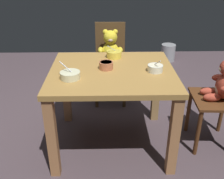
# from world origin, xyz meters

# --- Properties ---
(ground_plane) EXTENTS (5.20, 5.20, 0.04)m
(ground_plane) POSITION_xyz_m (0.00, 0.00, -0.02)
(ground_plane) COLOR #4A3C42
(dining_table) EXTENTS (1.02, 0.89, 0.73)m
(dining_table) POSITION_xyz_m (0.00, 0.00, 0.61)
(dining_table) COLOR olive
(dining_table) RESTS_ON ground_plane
(teddy_chair_far_center) EXTENTS (0.38, 0.42, 0.89)m
(teddy_chair_far_center) POSITION_xyz_m (-0.00, 0.89, 0.57)
(teddy_chair_far_center) COLOR #4F371F
(teddy_chair_far_center) RESTS_ON ground_plane
(teddy_chair_near_right) EXTENTS (0.40, 0.44, 0.94)m
(teddy_chair_near_right) POSITION_xyz_m (0.95, -0.02, 0.57)
(teddy_chair_near_right) COLOR #4E2C15
(teddy_chair_near_right) RESTS_ON ground_plane
(porridge_bowl_terracotta_center) EXTENTS (0.12, 0.12, 0.06)m
(porridge_bowl_terracotta_center) POSITION_xyz_m (-0.05, 0.02, 0.77)
(porridge_bowl_terracotta_center) COLOR #B66947
(porridge_bowl_terracotta_center) RESTS_ON dining_table
(porridge_bowl_cream_near_left) EXTENTS (0.16, 0.15, 0.13)m
(porridge_bowl_cream_near_left) POSITION_xyz_m (-0.32, -0.16, 0.76)
(porridge_bowl_cream_near_left) COLOR beige
(porridge_bowl_cream_near_left) RESTS_ON dining_table
(porridge_bowl_yellow_far_center) EXTENTS (0.14, 0.14, 0.13)m
(porridge_bowl_yellow_far_center) POSITION_xyz_m (0.02, 0.30, 0.77)
(porridge_bowl_yellow_far_center) COLOR yellow
(porridge_bowl_yellow_far_center) RESTS_ON dining_table
(porridge_bowl_white_near_right) EXTENTS (0.12, 0.13, 0.12)m
(porridge_bowl_white_near_right) POSITION_xyz_m (0.35, -0.04, 0.76)
(porridge_bowl_white_near_right) COLOR silver
(porridge_bowl_white_near_right) RESTS_ON dining_table
(metal_pail) EXTENTS (0.23, 0.23, 0.27)m
(metal_pail) POSITION_xyz_m (0.97, 2.15, 0.14)
(metal_pail) COLOR #93969B
(metal_pail) RESTS_ON ground_plane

